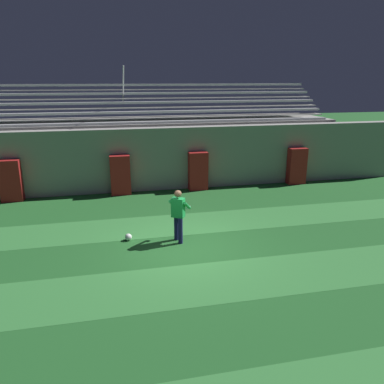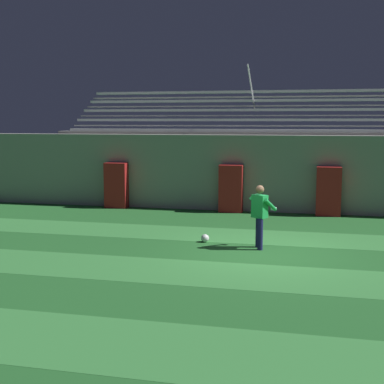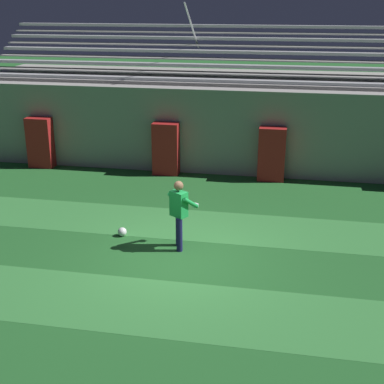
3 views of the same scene
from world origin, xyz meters
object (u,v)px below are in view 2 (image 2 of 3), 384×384
(padding_pillar_gate_left, at_px, (231,189))
(padding_pillar_gate_right, at_px, (329,191))
(padding_pillar_far_left, at_px, (116,185))
(soccer_ball, at_px, (205,238))
(goalkeeper, at_px, (260,212))

(padding_pillar_gate_left, xyz_separation_m, padding_pillar_gate_right, (3.46, 0.00, 0.00))
(padding_pillar_gate_left, relative_size, padding_pillar_far_left, 1.00)
(padding_pillar_gate_left, xyz_separation_m, soccer_ball, (0.05, -5.01, -0.75))
(padding_pillar_gate_left, relative_size, soccer_ball, 7.85)
(padding_pillar_far_left, relative_size, goalkeeper, 1.03)
(padding_pillar_gate_right, height_order, padding_pillar_far_left, same)
(padding_pillar_far_left, relative_size, soccer_ball, 7.85)
(padding_pillar_gate_left, distance_m, padding_pillar_far_left, 4.43)
(goalkeeper, bearing_deg, padding_pillar_gate_left, 106.38)
(padding_pillar_far_left, xyz_separation_m, soccer_ball, (4.49, -5.01, -0.75))
(padding_pillar_gate_left, height_order, padding_pillar_gate_right, same)
(padding_pillar_far_left, bearing_deg, padding_pillar_gate_right, 0.00)
(padding_pillar_gate_right, xyz_separation_m, goalkeeper, (-1.87, -5.41, 0.09))
(soccer_ball, bearing_deg, padding_pillar_far_left, 131.83)
(padding_pillar_gate_left, bearing_deg, padding_pillar_gate_right, 0.00)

